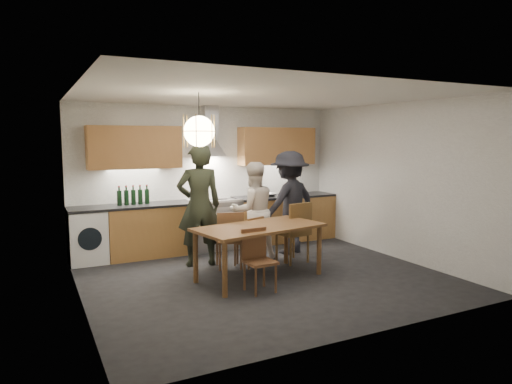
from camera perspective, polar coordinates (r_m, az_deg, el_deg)
name	(u,v)px	position (r m, az deg, el deg)	size (l,w,h in m)	color
ground	(264,276)	(6.79, 0.97, -10.50)	(5.00, 5.00, 0.00)	black
room_shell	(264,160)	(6.49, 1.00, 4.05)	(5.02, 4.52, 2.61)	white
counter_run	(216,224)	(8.42, -5.06, -3.99)	(5.00, 0.62, 0.90)	tan
range_stove	(215,225)	(8.40, -5.19, -4.07)	(0.90, 0.60, 0.92)	silver
wall_fixtures	(211,146)	(8.37, -5.60, 5.74)	(4.30, 0.54, 1.10)	#BF8449
pendant_lamp	(199,131)	(5.99, -7.11, 7.54)	(0.43, 0.43, 0.70)	black
dining_table	(259,232)	(6.53, 0.41, -5.02)	(1.95, 1.22, 0.77)	brown
chair_back_left	(230,236)	(7.06, -3.33, -5.53)	(0.49, 0.49, 0.90)	brown
chair_back_mid	(251,238)	(7.17, -0.57, -5.81)	(0.47, 0.47, 0.80)	brown
chair_back_right	(296,228)	(7.38, 5.03, -4.57)	(0.51, 0.51, 0.99)	brown
chair_front	(257,255)	(6.08, 0.14, -7.91)	(0.39, 0.39, 0.82)	brown
person_left	(199,205)	(7.22, -7.12, -1.67)	(0.70, 0.46, 1.93)	black
person_mid	(253,211)	(7.60, -0.37, -2.35)	(0.79, 0.62, 1.62)	beige
person_right	(290,202)	(8.00, 4.22, -1.30)	(1.16, 0.67, 1.79)	black
mixing_bowl	(270,195)	(8.80, 1.72, -0.33)	(0.26, 0.26, 0.06)	#BAB9BD
stock_pot	(292,191)	(8.99, 4.54, 0.09)	(0.22, 0.22, 0.15)	#A9A8AC
wine_bottles	(133,195)	(7.94, -15.09, -0.37)	(0.54, 0.08, 0.32)	black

